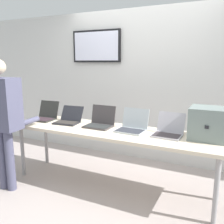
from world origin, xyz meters
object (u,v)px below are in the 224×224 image
workbench (111,134)px  laptop_station_4 (168,130)px  equipment_box (208,123)px  laptop_station_2 (100,122)px  laptop_station_0 (45,115)px  person (3,113)px  laptop_station_3 (132,126)px  laptop_station_1 (69,119)px

workbench → laptop_station_4: 0.72m
equipment_box → laptop_station_2: size_ratio=1.12×
laptop_station_0 → person: person is taller
laptop_station_3 → laptop_station_4: bearing=0.1°
person → laptop_station_3: bearing=25.9°
workbench → laptop_station_0: 1.14m
laptop_station_3 → equipment_box: bearing=3.4°
laptop_station_1 → person: (-0.48, -0.69, 0.17)m
laptop_station_4 → laptop_station_1: bearing=-179.8°
laptop_station_1 → laptop_station_4: 1.40m
person → equipment_box: bearing=18.0°
laptop_station_3 → laptop_station_0: bearing=179.4°
workbench → person: 1.35m
laptop_station_4 → person: bearing=-159.7°
workbench → equipment_box: bearing=6.3°
laptop_station_0 → workbench: bearing=-4.3°
workbench → laptop_station_3: laptop_station_3 is taller
workbench → equipment_box: size_ratio=7.02×
laptop_station_2 → person: (-0.97, -0.70, 0.16)m
laptop_station_1 → laptop_station_3: 0.95m
workbench → laptop_station_3: (0.26, 0.07, 0.11)m
workbench → laptop_station_4: size_ratio=8.12×
person → laptop_station_4: bearing=20.3°
equipment_box → laptop_station_4: bearing=-173.0°
workbench → person: size_ratio=1.68×
laptop_station_1 → laptop_station_4: laptop_station_4 is taller
workbench → equipment_box: (1.13, 0.12, 0.23)m
laptop_station_4 → laptop_station_2: bearing=179.3°
laptop_station_1 → laptop_station_0: bearing=177.9°
equipment_box → laptop_station_1: 1.82m
laptop_station_4 → laptop_station_0: bearing=179.6°
laptop_station_2 → person: bearing=-144.0°
laptop_station_4 → workbench: bearing=-174.2°
equipment_box → laptop_station_1: equipment_box is taller
laptop_station_2 → laptop_station_3: (0.46, -0.01, -0.00)m
workbench → laptop_station_0: size_ratio=7.69×
laptop_station_4 → person: 2.01m
laptop_station_0 → laptop_station_4: size_ratio=1.06×
laptop_station_0 → laptop_station_4: bearing=-0.4°
person → laptop_station_0: bearing=86.8°
laptop_station_4 → equipment_box: bearing=7.0°
laptop_station_0 → laptop_station_1: size_ratio=0.99×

